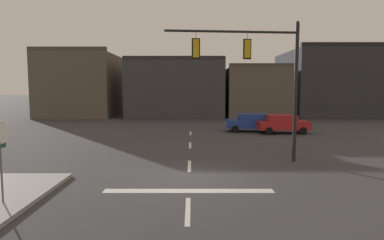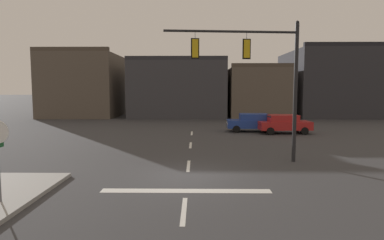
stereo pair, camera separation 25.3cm
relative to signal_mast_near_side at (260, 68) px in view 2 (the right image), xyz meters
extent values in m
plane|color=#353538|center=(-3.63, -2.91, -4.90)|extent=(400.00, 400.00, 0.00)
cube|color=silver|center=(-3.63, -4.91, -4.90)|extent=(6.40, 0.50, 0.01)
cube|color=silver|center=(-3.63, -6.91, -4.90)|extent=(0.16, 2.40, 0.01)
cube|color=silver|center=(-3.63, -0.91, -4.90)|extent=(0.16, 2.40, 0.01)
cube|color=silver|center=(-3.63, 5.09, -4.90)|extent=(0.16, 2.40, 0.01)
cube|color=silver|center=(-3.63, 11.09, -4.90)|extent=(0.16, 2.40, 0.01)
cylinder|color=black|center=(1.90, 0.16, -1.33)|extent=(0.20, 0.20, 7.15)
cylinder|color=black|center=(-1.48, -0.14, 1.79)|extent=(6.78, 0.73, 0.12)
sphere|color=black|center=(1.90, 0.16, 2.30)|extent=(0.18, 0.18, 0.18)
cylinder|color=#56565B|center=(-0.70, -0.07, 1.56)|extent=(0.03, 0.03, 0.35)
cube|color=gold|center=(-0.70, -0.07, 0.93)|extent=(0.32, 0.27, 0.90)
sphere|color=red|center=(-0.71, 0.06, 1.21)|extent=(0.20, 0.20, 0.20)
sphere|color=#2D2314|center=(-0.71, 0.06, 0.93)|extent=(0.20, 0.20, 0.20)
sphere|color=black|center=(-0.71, 0.06, 0.65)|extent=(0.20, 0.20, 0.20)
cube|color=black|center=(-0.70, -0.09, 0.93)|extent=(0.42, 0.07, 1.02)
cylinder|color=#56565B|center=(-3.31, -0.31, 1.56)|extent=(0.03, 0.03, 0.35)
cube|color=gold|center=(-3.31, -0.31, 0.93)|extent=(0.32, 0.27, 0.90)
sphere|color=red|center=(-3.32, -0.18, 1.21)|extent=(0.20, 0.20, 0.20)
sphere|color=#2D2314|center=(-3.32, -0.18, 0.93)|extent=(0.20, 0.20, 0.20)
sphere|color=black|center=(-3.32, -0.18, 0.65)|extent=(0.20, 0.20, 0.20)
cube|color=black|center=(-3.31, -0.33, 0.93)|extent=(0.42, 0.07, 1.02)
cube|color=navy|center=(1.76, 12.31, -4.20)|extent=(4.45, 1.92, 0.70)
cube|color=navy|center=(1.91, 12.30, -3.57)|extent=(2.51, 1.67, 0.56)
cube|color=#2D3842|center=(1.14, 12.32, -3.59)|extent=(0.29, 1.53, 0.47)
cube|color=#2D3842|center=(3.08, 12.27, -3.59)|extent=(0.26, 1.53, 0.46)
cylinder|color=black|center=(0.28, 11.50, -4.58)|extent=(0.65, 0.24, 0.64)
cylinder|color=black|center=(0.33, 13.20, -4.58)|extent=(0.65, 0.24, 0.64)
cylinder|color=black|center=(3.19, 11.41, -4.58)|extent=(0.65, 0.24, 0.64)
cylinder|color=black|center=(3.23, 13.11, -4.58)|extent=(0.65, 0.24, 0.64)
sphere|color=silver|center=(-0.44, 11.79, -4.15)|extent=(0.16, 0.16, 0.16)
sphere|color=silver|center=(-0.40, 12.94, -4.15)|extent=(0.16, 0.16, 0.16)
cube|color=maroon|center=(3.94, 12.24, -4.12)|extent=(0.08, 1.37, 0.12)
cube|color=#A81E1E|center=(4.33, 11.07, -4.20)|extent=(4.50, 2.05, 0.70)
cube|color=#A81E1E|center=(4.18, 11.06, -3.57)|extent=(2.55, 1.74, 0.56)
cube|color=#2D3842|center=(4.95, 11.10, -3.59)|extent=(0.33, 1.53, 0.47)
cube|color=#2D3842|center=(3.02, 10.99, -3.59)|extent=(0.30, 1.53, 0.46)
cylinder|color=black|center=(5.73, 12.00, -4.58)|extent=(0.65, 0.26, 0.64)
cylinder|color=black|center=(5.83, 10.30, -4.58)|extent=(0.65, 0.26, 0.64)
cylinder|color=black|center=(2.84, 11.83, -4.58)|extent=(0.65, 0.26, 0.64)
cylinder|color=black|center=(2.93, 10.14, -4.58)|extent=(0.65, 0.26, 0.64)
sphere|color=silver|center=(6.48, 11.77, -4.15)|extent=(0.16, 0.16, 0.16)
sphere|color=silver|center=(6.54, 10.62, -4.15)|extent=(0.16, 0.16, 0.16)
cube|color=maroon|center=(2.16, 10.94, -4.12)|extent=(0.12, 1.37, 0.12)
cube|color=brown|center=(-18.99, 29.90, -0.64)|extent=(9.74, 12.07, 8.52)
cube|color=#493F35|center=(-18.99, 24.16, 3.87)|extent=(9.74, 0.60, 0.50)
cube|color=#38383D|center=(-5.73, 30.22, -1.20)|extent=(12.78, 12.71, 7.40)
cube|color=#2B2B30|center=(-5.73, 24.16, 2.75)|extent=(12.78, 0.60, 0.50)
cube|color=brown|center=(5.15, 29.63, -1.65)|extent=(7.97, 11.52, 6.50)
cube|color=#493F35|center=(5.15, 24.16, 1.85)|extent=(7.97, 0.60, 0.50)
cube|color=#2D2D33|center=(16.45, 30.43, -0.37)|extent=(12.81, 13.14, 9.06)
cube|color=black|center=(16.45, 24.16, 4.41)|extent=(12.81, 0.60, 0.50)
camera|label=1|loc=(-3.50, -16.86, -1.08)|focal=30.51mm
camera|label=2|loc=(-3.25, -16.86, -1.08)|focal=30.51mm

